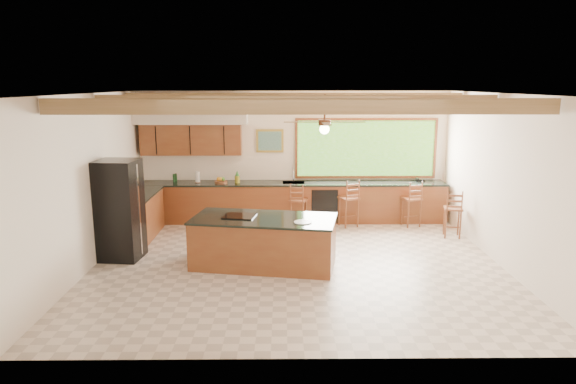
{
  "coord_description": "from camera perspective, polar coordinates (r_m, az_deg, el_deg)",
  "views": [
    {
      "loc": [
        -0.25,
        -8.73,
        3.18
      ],
      "look_at": [
        -0.15,
        0.8,
        1.14
      ],
      "focal_mm": 32.0,
      "sensor_mm": 36.0,
      "label": 1
    }
  ],
  "objects": [
    {
      "name": "bar_stool_d",
      "position": [
        11.17,
        17.96,
        -1.88
      ],
      "size": [
        0.43,
        0.43,
        1.02
      ],
      "rotation": [
        0.0,
        0.0,
        -0.2
      ],
      "color": "brown",
      "rests_on": "ground"
    },
    {
      "name": "refrigerator",
      "position": [
        9.81,
        -18.2,
        -1.91
      ],
      "size": [
        0.78,
        0.76,
        1.83
      ],
      "rotation": [
        0.0,
        0.0,
        -0.1
      ],
      "color": "black",
      "rests_on": "ground"
    },
    {
      "name": "island",
      "position": [
        9.1,
        -2.67,
        -5.5
      ],
      "size": [
        2.65,
        1.58,
        0.89
      ],
      "rotation": [
        0.0,
        0.0,
        -0.17
      ],
      "color": "brown",
      "rests_on": "ground"
    },
    {
      "name": "room_shell",
      "position": [
        9.43,
        -0.09,
        6.18
      ],
      "size": [
        7.27,
        6.54,
        3.02
      ],
      "color": "white",
      "rests_on": "ground"
    },
    {
      "name": "bar_stool_a",
      "position": [
        11.43,
        1.18,
        -1.04
      ],
      "size": [
        0.45,
        0.45,
        1.0
      ],
      "rotation": [
        0.0,
        0.0,
        -0.3
      ],
      "color": "brown",
      "rests_on": "ground"
    },
    {
      "name": "counter_run",
      "position": [
        11.59,
        -3.39,
        -1.52
      ],
      "size": [
        7.12,
        3.1,
        1.22
      ],
      "color": "brown",
      "rests_on": "ground"
    },
    {
      "name": "bar_stool_b",
      "position": [
        11.51,
        6.81,
        -0.79
      ],
      "size": [
        0.5,
        0.5,
        1.08
      ],
      "rotation": [
        0.0,
        0.0,
        0.38
      ],
      "color": "brown",
      "rests_on": "ground"
    },
    {
      "name": "bar_stool_c",
      "position": [
        11.78,
        13.64,
        -0.84
      ],
      "size": [
        0.46,
        0.46,
        1.05
      ],
      "rotation": [
        0.0,
        0.0,
        0.26
      ],
      "color": "brown",
      "rests_on": "ground"
    },
    {
      "name": "ground",
      "position": [
        9.29,
        1.0,
        -7.95
      ],
      "size": [
        7.2,
        7.2,
        0.0
      ],
      "primitive_type": "plane",
      "color": "beige",
      "rests_on": "ground"
    }
  ]
}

